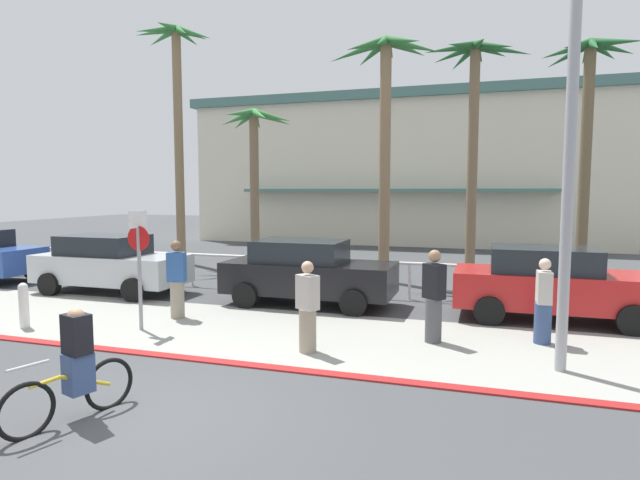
% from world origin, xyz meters
% --- Properties ---
extents(ground_plane, '(80.00, 80.00, 0.00)m').
position_xyz_m(ground_plane, '(0.00, 10.00, 0.00)').
color(ground_plane, '#424447').
extents(sidewalk_strip, '(44.00, 4.00, 0.02)m').
position_xyz_m(sidewalk_strip, '(0.00, 4.20, 0.01)').
color(sidewalk_strip, '#9E9E93').
rests_on(sidewalk_strip, ground).
extents(curb_paint, '(44.00, 0.24, 0.03)m').
position_xyz_m(curb_paint, '(0.00, 2.20, 0.01)').
color(curb_paint, maroon).
rests_on(curb_paint, ground).
extents(building_backdrop, '(23.94, 11.51, 8.31)m').
position_xyz_m(building_backdrop, '(-0.55, 27.05, 4.17)').
color(building_backdrop, beige).
rests_on(building_backdrop, ground).
extents(rail_fence, '(27.14, 0.08, 1.04)m').
position_xyz_m(rail_fence, '(0.00, 8.50, 0.84)').
color(rail_fence, white).
rests_on(rail_fence, ground).
extents(stop_sign_bike_lane, '(0.52, 0.56, 2.56)m').
position_xyz_m(stop_sign_bike_lane, '(-2.75, 3.56, 1.68)').
color(stop_sign_bike_lane, gray).
rests_on(stop_sign_bike_lane, ground).
extents(bollard_1, '(0.20, 0.20, 1.00)m').
position_xyz_m(bollard_1, '(-5.27, 2.94, 0.52)').
color(bollard_1, white).
rests_on(bollard_1, ground).
extents(streetlight_curb, '(0.24, 2.54, 7.50)m').
position_xyz_m(streetlight_curb, '(5.43, 3.26, 4.28)').
color(streetlight_curb, '#9EA0A5').
rests_on(streetlight_curb, ground).
extents(palm_tree_0, '(3.34, 3.10, 9.56)m').
position_xyz_m(palm_tree_0, '(-7.83, 13.01, 7.14)').
color(palm_tree_0, '#846B4C').
rests_on(palm_tree_0, ground).
extents(palm_tree_1, '(2.85, 3.11, 6.20)m').
position_xyz_m(palm_tree_1, '(-4.55, 13.35, 4.67)').
color(palm_tree_1, '#756047').
rests_on(palm_tree_1, ground).
extents(palm_tree_2, '(3.61, 2.79, 7.86)m').
position_xyz_m(palm_tree_2, '(1.03, 11.13, 5.93)').
color(palm_tree_2, '#846B4C').
rests_on(palm_tree_2, ground).
extents(palm_tree_3, '(3.70, 3.47, 8.22)m').
position_xyz_m(palm_tree_3, '(3.66, 13.92, 6.33)').
color(palm_tree_3, '#756047').
rests_on(palm_tree_3, ground).
extents(palm_tree_4, '(2.94, 2.97, 7.91)m').
position_xyz_m(palm_tree_4, '(7.28, 13.60, 5.91)').
color(palm_tree_4, brown).
rests_on(palm_tree_4, ground).
extents(car_silver_1, '(4.40, 2.02, 1.69)m').
position_xyz_m(car_silver_1, '(-6.20, 6.81, 0.87)').
color(car_silver_1, '#B2B7BC').
rests_on(car_silver_1, ground).
extents(car_black_2, '(4.40, 2.02, 1.69)m').
position_xyz_m(car_black_2, '(-0.20, 7.05, 0.87)').
color(car_black_2, black).
rests_on(car_black_2, ground).
extents(car_red_3, '(4.40, 2.02, 1.69)m').
position_xyz_m(car_red_3, '(5.67, 7.13, 0.87)').
color(car_red_3, red).
rests_on(car_red_3, ground).
extents(cyclist_yellow_0, '(0.62, 1.75, 1.50)m').
position_xyz_m(cyclist_yellow_0, '(-0.82, -0.39, 0.69)').
color(cyclist_yellow_0, black).
rests_on(cyclist_yellow_0, ground).
extents(pedestrian_0, '(0.45, 0.39, 1.83)m').
position_xyz_m(pedestrian_0, '(-2.61, 4.72, 0.86)').
color(pedestrian_0, gray).
rests_on(pedestrian_0, ground).
extents(pedestrian_1, '(0.33, 0.41, 1.68)m').
position_xyz_m(pedestrian_1, '(5.30, 5.07, 0.78)').
color(pedestrian_1, '#384C7A').
rests_on(pedestrian_1, ground).
extents(pedestrian_2, '(0.48, 0.44, 1.70)m').
position_xyz_m(pedestrian_2, '(1.13, 3.18, 0.79)').
color(pedestrian_2, gray).
rests_on(pedestrian_2, ground).
extents(pedestrian_3, '(0.47, 0.45, 1.84)m').
position_xyz_m(pedestrian_3, '(3.27, 4.52, 0.86)').
color(pedestrian_3, '#4C4C51').
rests_on(pedestrian_3, ground).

